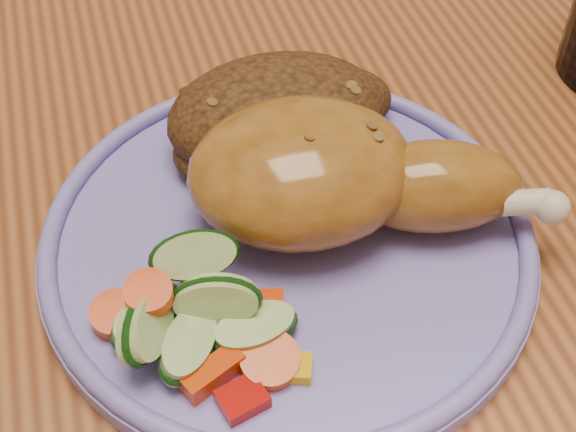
# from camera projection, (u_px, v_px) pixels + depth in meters

# --- Properties ---
(dining_table) EXTENTS (0.90, 1.40, 0.75)m
(dining_table) POSITION_uv_depth(u_px,v_px,m) (299.00, 250.00, 0.54)
(dining_table) COLOR brown
(dining_table) RESTS_ON ground
(plate) EXTENTS (0.26, 0.26, 0.01)m
(plate) POSITION_uv_depth(u_px,v_px,m) (288.00, 242.00, 0.43)
(plate) COLOR #746AC3
(plate) RESTS_ON dining_table
(plate_rim) EXTENTS (0.26, 0.26, 0.01)m
(plate_rim) POSITION_uv_depth(u_px,v_px,m) (288.00, 229.00, 0.42)
(plate_rim) COLOR #746AC3
(plate_rim) RESTS_ON plate
(chicken_leg) EXTENTS (0.19, 0.12, 0.06)m
(chicken_leg) POSITION_uv_depth(u_px,v_px,m) (334.00, 175.00, 0.41)
(chicken_leg) COLOR #9E6421
(chicken_leg) RESTS_ON plate
(rice_pilaf) EXTENTS (0.14, 0.09, 0.05)m
(rice_pilaf) POSITION_uv_depth(u_px,v_px,m) (281.00, 116.00, 0.45)
(rice_pilaf) COLOR #4A2B12
(rice_pilaf) RESTS_ON plate
(vegetable_pile) EXTENTS (0.10, 0.10, 0.05)m
(vegetable_pile) POSITION_uv_depth(u_px,v_px,m) (194.00, 317.00, 0.37)
(vegetable_pile) COLOR #A50A05
(vegetable_pile) RESTS_ON plate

